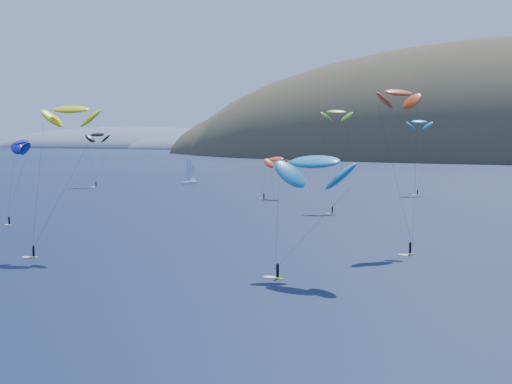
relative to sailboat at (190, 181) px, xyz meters
The scene contains 10 objects.
headland 656.05m from the sailboat, 123.43° to the left, with size 460.00×250.00×60.00m.
sailboat is the anchor object (origin of this frame).
kitesurfer_1 67.21m from the sailboat, 38.87° to the right, with size 9.86×10.53×13.99m.
kitesurfer_2 154.81m from the sailboat, 68.27° to the right, with size 10.15×11.24×25.66m.
kitesurfer_3 102.53m from the sailboat, 39.58° to the right, with size 8.48×14.17×26.61m.
kitesurfer_4 90.33m from the sailboat, ahead, with size 8.74×9.57×24.85m.
kitesurfer_5 176.43m from the sailboat, 55.70° to the right, with size 12.82×8.64×18.77m.
kitesurfer_9 158.39m from the sailboat, 48.30° to the right, with size 8.62×12.27×28.47m.
kitesurfer_10 117.95m from the sailboat, 79.36° to the right, with size 9.69×11.69×19.70m.
kitesurfer_12 38.79m from the sailboat, 131.94° to the right, with size 9.40×6.03×21.00m.
Camera 1 is at (46.21, -33.41, 19.48)m, focal length 50.00 mm.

